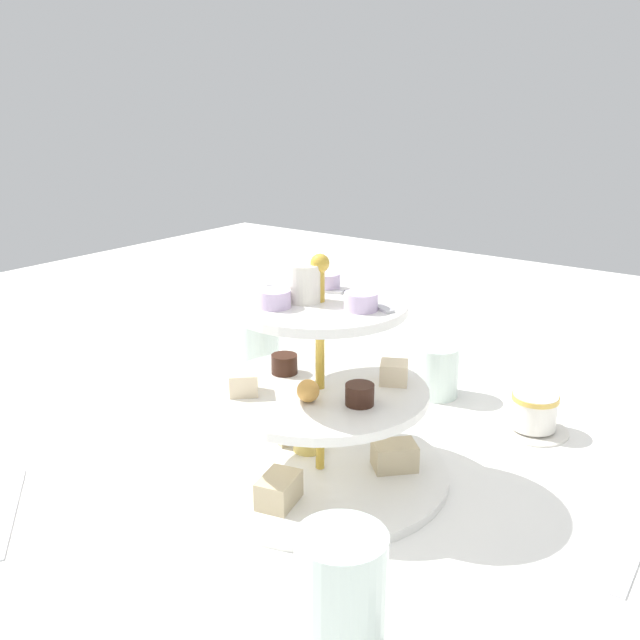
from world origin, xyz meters
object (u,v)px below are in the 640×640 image
object	(u,v)px
tiered_serving_stand	(319,409)
water_glass_tall_right	(341,603)
water_glass_short_left	(438,371)
water_glass_mid_back	(259,357)
butter_knife_left	(9,510)
butter_knife_right	(637,546)
teacup_with_saucer	(534,414)

from	to	relation	value
tiered_serving_stand	water_glass_tall_right	world-z (taller)	tiered_serving_stand
water_glass_short_left	water_glass_mid_back	xyz separation A→B (m)	(0.21, 0.14, 0.02)
water_glass_tall_right	butter_knife_left	xyz separation A→B (m)	(0.39, 0.03, -0.06)
water_glass_short_left	water_glass_mid_back	size ratio (longest dim) A/B	0.68
butter_knife_right	tiered_serving_stand	bearing A→B (deg)	100.10
water_glass_tall_right	water_glass_mid_back	distance (m)	0.53
water_glass_short_left	water_glass_mid_back	world-z (taller)	water_glass_mid_back
water_glass_tall_right	water_glass_mid_back	xyz separation A→B (m)	(0.39, -0.36, -0.00)
teacup_with_saucer	butter_knife_right	bearing A→B (deg)	133.11
water_glass_mid_back	teacup_with_saucer	bearing A→B (deg)	-163.05
water_glass_tall_right	teacup_with_saucer	xyz separation A→B (m)	(0.02, -0.47, -0.03)
butter_knife_right	water_glass_mid_back	size ratio (longest dim) A/B	1.57
water_glass_tall_right	teacup_with_saucer	world-z (taller)	water_glass_tall_right
teacup_with_saucer	water_glass_mid_back	xyz separation A→B (m)	(0.37, 0.11, 0.03)
water_glass_mid_back	butter_knife_left	bearing A→B (deg)	89.21
tiered_serving_stand	butter_knife_left	size ratio (longest dim) A/B	1.70
water_glass_tall_right	butter_knife_left	world-z (taller)	water_glass_tall_right
butter_knife_left	butter_knife_right	world-z (taller)	same
water_glass_tall_right	butter_knife_right	world-z (taller)	water_glass_tall_right
tiered_serving_stand	teacup_with_saucer	bearing A→B (deg)	-121.82
butter_knife_right	water_glass_mid_back	bearing A→B (deg)	80.41
butter_knife_left	butter_knife_right	distance (m)	0.63
tiered_serving_stand	water_glass_short_left	size ratio (longest dim) A/B	3.90
teacup_with_saucer	butter_knife_left	xyz separation A→B (m)	(0.37, 0.50, -0.02)
water_glass_short_left	butter_knife_right	world-z (taller)	water_glass_short_left
teacup_with_saucer	butter_knife_right	distance (m)	0.25
tiered_serving_stand	butter_knife_left	bearing A→B (deg)	49.24
water_glass_mid_back	tiered_serving_stand	bearing A→B (deg)	146.48
teacup_with_saucer	tiered_serving_stand	bearing A→B (deg)	58.18
butter_knife_right	water_glass_mid_back	xyz separation A→B (m)	(0.53, -0.07, 0.05)
tiered_serving_stand	teacup_with_saucer	xyz separation A→B (m)	(-0.16, -0.25, -0.06)
butter_knife_left	water_glass_mid_back	world-z (taller)	water_glass_mid_back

